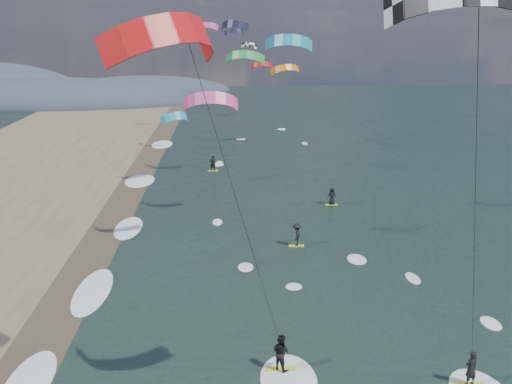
{
  "coord_description": "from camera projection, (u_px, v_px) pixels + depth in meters",
  "views": [
    {
      "loc": [
        -2.37,
        -16.62,
        15.56
      ],
      "look_at": [
        -1.0,
        12.0,
        7.0
      ],
      "focal_mm": 40.0,
      "sensor_mm": 36.0,
      "label": 1
    }
  ],
  "objects": [
    {
      "name": "bg_kite_field",
      "position": [
        244.0,
        52.0,
        68.75
      ],
      "size": [
        15.94,
        72.68,
        9.63
      ],
      "color": "orange",
      "rests_on": "ground"
    },
    {
      "name": "shoreline_surf",
      "position": [
        90.0,
        293.0,
        34.09
      ],
      "size": [
        2.4,
        79.4,
        0.11
      ],
      "color": "white",
      "rests_on": "ground"
    },
    {
      "name": "kitesurfer_near_b",
      "position": [
        226.0,
        168.0,
        19.24
      ],
      "size": [
        7.06,
        9.29,
        16.27
      ],
      "color": "#DFF32B",
      "rests_on": "ground"
    },
    {
      "name": "wet_sand_strip",
      "position": [
        46.0,
        335.0,
        29.48
      ],
      "size": [
        3.0,
        240.0,
        0.0
      ],
      "primitive_type": "cube",
      "color": "#382D23",
      "rests_on": "ground"
    },
    {
      "name": "kitesurfer_near_a",
      "position": [
        480.0,
        106.0,
        16.78
      ],
      "size": [
        7.65,
        8.26,
        17.33
      ],
      "color": "#DFF32B",
      "rests_on": "ground"
    },
    {
      "name": "coastal_hills",
      "position": [
        30.0,
        98.0,
        121.64
      ],
      "size": [
        80.0,
        41.0,
        15.0
      ],
      "color": "#3D4756",
      "rests_on": "ground"
    },
    {
      "name": "far_kitesurfers",
      "position": [
        285.0,
        205.0,
        47.76
      ],
      "size": [
        11.93,
        22.9,
        1.72
      ],
      "color": "#DFF32B",
      "rests_on": "ground"
    }
  ]
}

